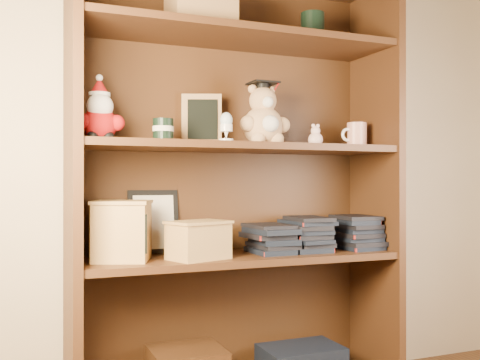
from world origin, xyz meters
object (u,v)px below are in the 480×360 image
at_px(grad_teddy_bear, 264,120).
at_px(teacher_mug, 356,135).
at_px(bookcase, 234,191).
at_px(treats_box, 122,230).

height_order(grad_teddy_bear, teacher_mug, grad_teddy_bear).
bearing_deg(bookcase, grad_teddy_bear, -31.71).
relative_size(bookcase, treats_box, 6.79).
xyz_separation_m(teacher_mug, treats_box, (-0.92, -0.00, -0.35)).
bearing_deg(teacher_mug, bookcase, 174.22).
height_order(bookcase, teacher_mug, bookcase).
bearing_deg(bookcase, treats_box, -173.06).
bearing_deg(grad_teddy_bear, bookcase, 148.29).
height_order(grad_teddy_bear, treats_box, grad_teddy_bear).
xyz_separation_m(bookcase, grad_teddy_bear, (0.09, -0.06, 0.26)).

